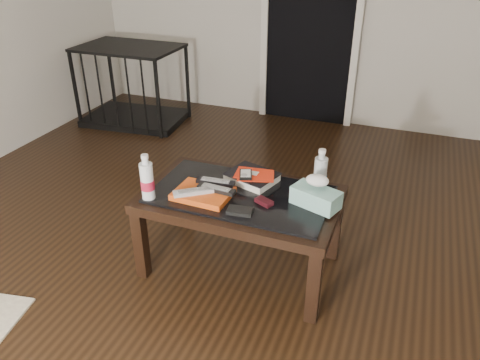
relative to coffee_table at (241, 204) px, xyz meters
The scene contains 16 objects.
ground 0.46m from the coffee_table, 38.90° to the right, with size 5.00×5.00×0.00m, color black.
doorway 2.41m from the coffee_table, 95.38° to the left, with size 0.90×0.08×2.07m.
coffee_table is the anchor object (origin of this frame).
pet_crate 2.41m from the coffee_table, 135.66° to the left, with size 0.96×0.69×0.71m.
magazines 0.21m from the coffee_table, 150.68° to the right, with size 0.28×0.21×0.03m, color #CB4913.
remote_silver 0.26m from the coffee_table, 146.80° to the right, with size 0.20×0.05×0.02m, color #B0B0B5.
remote_black_front 0.16m from the coffee_table, 147.57° to the right, with size 0.20×0.05×0.02m, color black.
remote_black_back 0.18m from the coffee_table, behind, with size 0.20×0.05×0.02m, color black.
textbook 0.17m from the coffee_table, 86.47° to the left, with size 0.25×0.20×0.05m, color black.
dvd_mailers 0.18m from the coffee_table, 82.33° to the left, with size 0.19×0.14×0.01m, color red.
ipod 0.16m from the coffee_table, 95.70° to the left, with size 0.06×0.10×0.02m, color black.
flip_phone 0.17m from the coffee_table, 20.28° to the right, with size 0.09×0.05×0.02m, color black.
wallet 0.20m from the coffee_table, 70.75° to the right, with size 0.12×0.07×0.02m, color black.
water_bottle_left 0.50m from the coffee_table, 153.84° to the right, with size 0.07×0.07×0.24m, color silver.
water_bottle_right 0.44m from the coffee_table, 23.43° to the left, with size 0.07×0.07×0.24m, color #B5BDC1.
tissue_box 0.40m from the coffee_table, ahead, with size 0.23×0.12×0.09m, color teal.
Camera 1 is at (0.55, -1.78, 1.67)m, focal length 35.00 mm.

